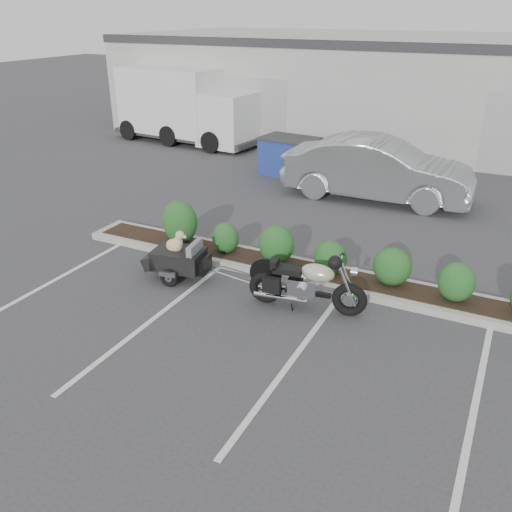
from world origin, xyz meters
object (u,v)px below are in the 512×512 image
at_px(sedan, 378,169).
at_px(pet_trailer, 178,258).
at_px(dumpster, 289,156).
at_px(motorcycle, 306,284).
at_px(delivery_truck, 186,107).

bearing_deg(sedan, pet_trailer, 159.83).
relative_size(sedan, dumpster, 2.68).
height_order(motorcycle, pet_trailer, motorcycle).
relative_size(pet_trailer, sedan, 0.34).
bearing_deg(motorcycle, pet_trailer, 170.83).
bearing_deg(motorcycle, sedan, 85.85).
height_order(motorcycle, sedan, sedan).
xyz_separation_m(motorcycle, pet_trailer, (-2.79, 0.02, -0.06)).
xyz_separation_m(motorcycle, delivery_truck, (-9.40, 10.48, 0.88)).
relative_size(motorcycle, delivery_truck, 0.34).
distance_m(motorcycle, delivery_truck, 14.11).
xyz_separation_m(pet_trailer, delivery_truck, (-6.62, 10.46, 0.94)).
xyz_separation_m(pet_trailer, sedan, (2.23, 6.76, 0.43)).
bearing_deg(delivery_truck, pet_trailer, -52.12).
relative_size(motorcycle, dumpster, 1.12).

